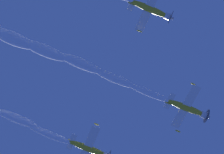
{
  "coord_description": "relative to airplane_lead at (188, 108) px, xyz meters",
  "views": [
    {
      "loc": [
        -5.94,
        -17.03,
        1.66
      ],
      "look_at": [
        -10.61,
        -8.37,
        88.59
      ],
      "focal_mm": 75.1,
      "sensor_mm": 36.0,
      "label": 1
    }
  ],
  "objects": [
    {
      "name": "airplane_lead",
      "position": [
        0.0,
        0.0,
        0.0
      ],
      "size": [
        8.21,
        8.54,
        4.29
      ],
      "color": "gold"
    },
    {
      "name": "airplane_left_wingman",
      "position": [
        -20.17,
        -1.81,
        0.45
      ],
      "size": [
        8.43,
        8.52,
        3.71
      ],
      "color": "gold"
    },
    {
      "name": "airplane_right_wingman",
      "position": [
        2.62,
        -19.64,
        0.85
      ],
      "size": [
        8.36,
        8.48,
        3.65
      ],
      "color": "gold"
    },
    {
      "name": "smoke_trail_lead",
      "position": [
        -22.32,
        -27.52,
        -0.21
      ],
      "size": [
        33.25,
        40.21,
        3.22
      ],
      "color": "white"
    }
  ]
}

